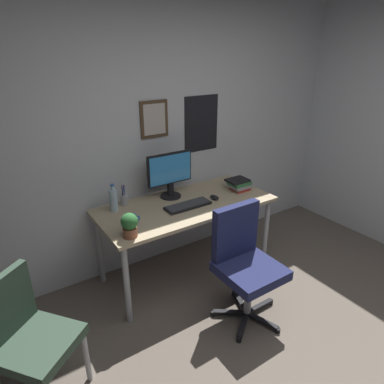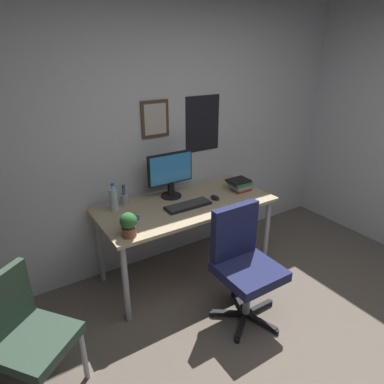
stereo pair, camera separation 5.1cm
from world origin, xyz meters
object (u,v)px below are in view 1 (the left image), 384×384
object	(u,v)px
coffee_mug_near	(132,221)
potted_plant	(129,224)
office_chair	(244,259)
water_bottle	(114,200)
book_stack_left	(239,184)
side_chair	(27,334)
computer_mouse	(215,197)
pen_cup	(124,199)
monitor	(170,173)
keyboard	(188,205)

from	to	relation	value
coffee_mug_near	potted_plant	world-z (taller)	potted_plant
office_chair	water_bottle	size ratio (longest dim) A/B	3.76
book_stack_left	coffee_mug_near	bearing A→B (deg)	-174.89
water_bottle	book_stack_left	world-z (taller)	water_bottle
side_chair	book_stack_left	size ratio (longest dim) A/B	4.04
computer_mouse	book_stack_left	world-z (taller)	book_stack_left
potted_plant	pen_cup	bearing A→B (deg)	70.94
water_bottle	coffee_mug_near	size ratio (longest dim) A/B	2.32
monitor	book_stack_left	world-z (taller)	monitor
keyboard	potted_plant	bearing A→B (deg)	-162.91
side_chair	keyboard	distance (m)	1.58
office_chair	monitor	size ratio (longest dim) A/B	2.07
monitor	side_chair	bearing A→B (deg)	-151.41
keyboard	computer_mouse	size ratio (longest dim) A/B	3.91
monitor	office_chair	bearing A→B (deg)	-82.95
water_bottle	office_chair	bearing A→B (deg)	-54.18
side_chair	keyboard	world-z (taller)	side_chair
potted_plant	book_stack_left	xyz separation A→B (m)	(1.30, 0.25, -0.05)
office_chair	book_stack_left	distance (m)	0.94
computer_mouse	book_stack_left	xyz separation A→B (m)	(0.35, 0.05, 0.04)
monitor	book_stack_left	xyz separation A→B (m)	(0.66, -0.23, -0.18)
pen_cup	book_stack_left	size ratio (longest dim) A/B	0.92
keyboard	computer_mouse	world-z (taller)	computer_mouse
office_chair	potted_plant	distance (m)	0.94
potted_plant	water_bottle	bearing A→B (deg)	82.16
keyboard	coffee_mug_near	xyz separation A→B (m)	(-0.57, -0.06, 0.04)
keyboard	potted_plant	xyz separation A→B (m)	(-0.65, -0.20, 0.09)
keyboard	water_bottle	size ratio (longest dim) A/B	1.70
computer_mouse	coffee_mug_near	size ratio (longest dim) A/B	1.01
side_chair	computer_mouse	bearing A→B (deg)	16.09
water_bottle	pen_cup	xyz separation A→B (m)	(0.12, 0.07, -0.05)
keyboard	potted_plant	distance (m)	0.69
computer_mouse	water_bottle	distance (m)	0.93
side_chair	computer_mouse	size ratio (longest dim) A/B	7.95
office_chair	water_bottle	world-z (taller)	water_bottle
side_chair	pen_cup	xyz separation A→B (m)	(1.01, 0.86, 0.30)
office_chair	potted_plant	xyz separation A→B (m)	(-0.75, 0.46, 0.32)
water_bottle	potted_plant	xyz separation A→B (m)	(-0.07, -0.48, -0.00)
side_chair	monitor	bearing A→B (deg)	28.59
computer_mouse	pen_cup	size ratio (longest dim) A/B	0.55
office_chair	keyboard	world-z (taller)	office_chair
keyboard	pen_cup	size ratio (longest dim) A/B	2.15
monitor	water_bottle	world-z (taller)	monitor
keyboard	potted_plant	world-z (taller)	potted_plant
computer_mouse	potted_plant	xyz separation A→B (m)	(-0.95, -0.20, 0.09)
side_chair	water_bottle	world-z (taller)	water_bottle
computer_mouse	potted_plant	world-z (taller)	potted_plant
pen_cup	book_stack_left	bearing A→B (deg)	-15.29
coffee_mug_near	side_chair	bearing A→B (deg)	-153.43
keyboard	coffee_mug_near	bearing A→B (deg)	-173.99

